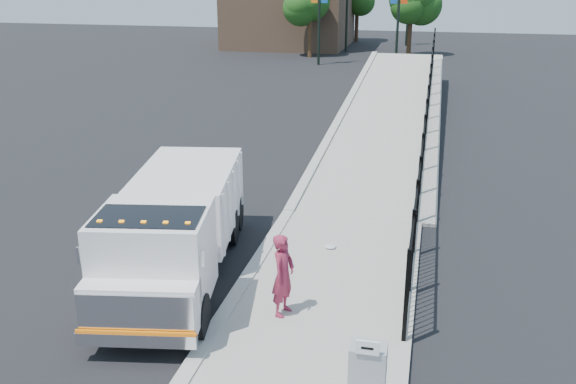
# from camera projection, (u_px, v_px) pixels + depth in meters

# --- Properties ---
(ground) EXTENTS (120.00, 120.00, 0.00)m
(ground) POSITION_uv_depth(u_px,v_px,m) (250.00, 278.00, 14.51)
(ground) COLOR black
(ground) RESTS_ON ground
(sidewalk) EXTENTS (3.55, 12.00, 0.12)m
(sidewalk) POSITION_uv_depth(u_px,v_px,m) (317.00, 332.00, 12.24)
(sidewalk) COLOR #9E998E
(sidewalk) RESTS_ON ground
(curb) EXTENTS (0.30, 12.00, 0.16)m
(curb) POSITION_uv_depth(u_px,v_px,m) (221.00, 320.00, 12.64)
(curb) COLOR #ADAAA3
(curb) RESTS_ON ground
(ramp) EXTENTS (3.95, 24.06, 3.19)m
(ramp) POSITION_uv_depth(u_px,v_px,m) (394.00, 123.00, 28.77)
(ramp) COLOR #9E998E
(ramp) RESTS_ON ground
(iron_fence) EXTENTS (0.10, 28.00, 1.80)m
(iron_fence) POSITION_uv_depth(u_px,v_px,m) (426.00, 126.00, 24.49)
(iron_fence) COLOR black
(iron_fence) RESTS_ON ground
(truck) EXTENTS (3.29, 7.07, 2.33)m
(truck) POSITION_uv_depth(u_px,v_px,m) (174.00, 226.00, 14.01)
(truck) COLOR black
(truck) RESTS_ON ground
(worker) EXTENTS (0.53, 0.69, 1.69)m
(worker) POSITION_uv_depth(u_px,v_px,m) (283.00, 275.00, 12.53)
(worker) COLOR maroon
(worker) RESTS_ON sidewalk
(utility_cabinet) EXTENTS (0.55, 0.40, 1.25)m
(utility_cabinet) POSITION_uv_depth(u_px,v_px,m) (367.00, 382.00, 9.68)
(utility_cabinet) COLOR gray
(utility_cabinet) RESTS_ON sidewalk
(arrow_sign) EXTENTS (0.35, 0.04, 0.22)m
(arrow_sign) POSITION_uv_depth(u_px,v_px,m) (367.00, 348.00, 9.23)
(arrow_sign) COLOR white
(arrow_sign) RESTS_ON utility_cabinet
(debris) EXTENTS (0.30, 0.30, 0.07)m
(debris) POSITION_uv_depth(u_px,v_px,m) (330.00, 246.00, 15.77)
(debris) COLOR silver
(debris) RESTS_ON sidewalk
(light_pole_0) EXTENTS (3.77, 0.22, 8.00)m
(light_pole_0) POSITION_uv_depth(u_px,v_px,m) (324.00, 1.00, 44.34)
(light_pole_0) COLOR black
(light_pole_0) RESTS_ON ground
(light_pole_1) EXTENTS (3.78, 0.22, 8.00)m
(light_pole_1) POSITION_uv_depth(u_px,v_px,m) (394.00, 2.00, 43.66)
(light_pole_1) COLOR black
(light_pole_1) RESTS_ON ground
(tree_0) EXTENTS (3.08, 3.08, 5.54)m
(tree_0) POSITION_uv_depth(u_px,v_px,m) (310.00, 4.00, 48.34)
(tree_0) COLOR #382314
(tree_0) RESTS_ON ground
(tree_1) EXTENTS (2.83, 2.83, 5.42)m
(tree_1) POSITION_uv_depth(u_px,v_px,m) (411.00, 4.00, 49.09)
(tree_1) COLOR #382314
(tree_1) RESTS_ON ground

